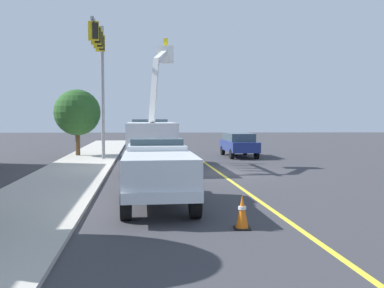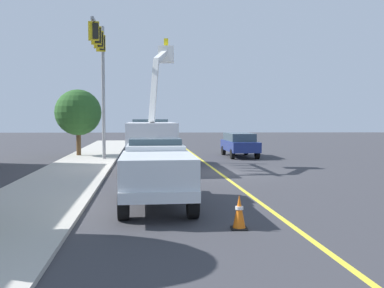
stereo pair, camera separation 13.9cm
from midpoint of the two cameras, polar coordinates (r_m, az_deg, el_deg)
ground at (r=21.71m, az=3.48°, el=-3.86°), size 120.00×120.00×0.00m
sidewalk_far_side at (r=21.65m, az=-16.11°, el=-3.85°), size 60.09×8.76×0.12m
lane_centre_stripe at (r=21.71m, az=3.48°, el=-3.85°), size 49.83×4.47×0.01m
utility_bucket_truck at (r=23.94m, az=-5.63°, el=0.72°), size 8.38×3.20×7.36m
service_pickup_truck at (r=13.57m, az=-4.81°, el=-3.52°), size 5.76×2.57×2.06m
passing_minivan at (r=30.80m, az=6.09°, el=0.12°), size 4.95×2.31×1.69m
traffic_cone_leading at (r=10.88m, az=6.31°, el=-8.98°), size 0.40×0.40×0.87m
traffic_cone_mid_front at (r=28.26m, az=-2.19°, el=-1.35°), size 0.40×0.40×0.80m
traffic_signal_mast at (r=26.85m, az=-12.27°, el=10.77°), size 5.73×0.89×8.64m
street_tree_right at (r=31.53m, az=-15.11°, el=4.05°), size 3.26×3.26×4.79m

